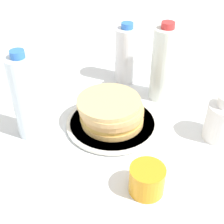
{
  "coord_description": "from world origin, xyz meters",
  "views": [
    {
      "loc": [
        0.52,
        -0.44,
        0.55
      ],
      "look_at": [
        0.0,
        -0.0,
        0.05
      ],
      "focal_mm": 50.0,
      "sensor_mm": 36.0,
      "label": 1
    }
  ],
  "objects_px": {
    "juice_glass": "(147,180)",
    "water_bottle_far": "(126,54)",
    "pancake_stack": "(111,111)",
    "cream_jug": "(222,120)",
    "water_bottle_mid": "(26,97)",
    "water_bottle_near": "(164,64)",
    "plate": "(112,123)"
  },
  "relations": [
    {
      "from": "pancake_stack",
      "to": "water_bottle_far",
      "type": "xyz_separation_m",
      "value": [
        -0.16,
        0.2,
        0.05
      ]
    },
    {
      "from": "water_bottle_far",
      "to": "water_bottle_near",
      "type": "bearing_deg",
      "value": 5.0
    },
    {
      "from": "water_bottle_near",
      "to": "water_bottle_far",
      "type": "relative_size",
      "value": 1.21
    },
    {
      "from": "pancake_stack",
      "to": "water_bottle_near",
      "type": "bearing_deg",
      "value": 92.98
    },
    {
      "from": "cream_jug",
      "to": "water_bottle_far",
      "type": "bearing_deg",
      "value": 178.18
    },
    {
      "from": "juice_glass",
      "to": "water_bottle_far",
      "type": "relative_size",
      "value": 0.39
    },
    {
      "from": "pancake_stack",
      "to": "water_bottle_mid",
      "type": "xyz_separation_m",
      "value": [
        -0.11,
        -0.18,
        0.07
      ]
    },
    {
      "from": "pancake_stack",
      "to": "cream_jug",
      "type": "xyz_separation_m",
      "value": [
        0.22,
        0.19,
        0.01
      ]
    },
    {
      "from": "pancake_stack",
      "to": "juice_glass",
      "type": "bearing_deg",
      "value": -20.64
    },
    {
      "from": "cream_jug",
      "to": "water_bottle_mid",
      "type": "height_order",
      "value": "water_bottle_mid"
    },
    {
      "from": "pancake_stack",
      "to": "cream_jug",
      "type": "bearing_deg",
      "value": 40.4
    },
    {
      "from": "juice_glass",
      "to": "water_bottle_near",
      "type": "bearing_deg",
      "value": 128.43
    },
    {
      "from": "water_bottle_near",
      "to": "water_bottle_mid",
      "type": "distance_m",
      "value": 0.41
    },
    {
      "from": "water_bottle_near",
      "to": "water_bottle_far",
      "type": "distance_m",
      "value": 0.15
    },
    {
      "from": "water_bottle_near",
      "to": "pancake_stack",
      "type": "bearing_deg",
      "value": -87.02
    },
    {
      "from": "pancake_stack",
      "to": "water_bottle_near",
      "type": "distance_m",
      "value": 0.22
    },
    {
      "from": "plate",
      "to": "water_bottle_near",
      "type": "relative_size",
      "value": 1.06
    },
    {
      "from": "juice_glass",
      "to": "water_bottle_far",
      "type": "height_order",
      "value": "water_bottle_far"
    },
    {
      "from": "pancake_stack",
      "to": "cream_jug",
      "type": "height_order",
      "value": "cream_jug"
    },
    {
      "from": "water_bottle_mid",
      "to": "water_bottle_near",
      "type": "bearing_deg",
      "value": 75.8
    },
    {
      "from": "water_bottle_far",
      "to": "water_bottle_mid",
      "type": "bearing_deg",
      "value": -82.63
    },
    {
      "from": "juice_glass",
      "to": "water_bottle_mid",
      "type": "distance_m",
      "value": 0.36
    },
    {
      "from": "cream_jug",
      "to": "water_bottle_near",
      "type": "xyz_separation_m",
      "value": [
        -0.23,
        0.03,
        0.06
      ]
    },
    {
      "from": "plate",
      "to": "cream_jug",
      "type": "bearing_deg",
      "value": 40.6
    },
    {
      "from": "plate",
      "to": "water_bottle_near",
      "type": "bearing_deg",
      "value": 93.98
    },
    {
      "from": "plate",
      "to": "cream_jug",
      "type": "xyz_separation_m",
      "value": [
        0.22,
        0.19,
        0.05
      ]
    },
    {
      "from": "plate",
      "to": "water_bottle_mid",
      "type": "height_order",
      "value": "water_bottle_mid"
    },
    {
      "from": "juice_glass",
      "to": "cream_jug",
      "type": "xyz_separation_m",
      "value": [
        -0.0,
        0.27,
        0.02
      ]
    },
    {
      "from": "water_bottle_near",
      "to": "water_bottle_far",
      "type": "height_order",
      "value": "water_bottle_near"
    },
    {
      "from": "plate",
      "to": "pancake_stack",
      "type": "height_order",
      "value": "pancake_stack"
    },
    {
      "from": "pancake_stack",
      "to": "water_bottle_near",
      "type": "relative_size",
      "value": 0.75
    },
    {
      "from": "pancake_stack",
      "to": "cream_jug",
      "type": "relative_size",
      "value": 1.39
    }
  ]
}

